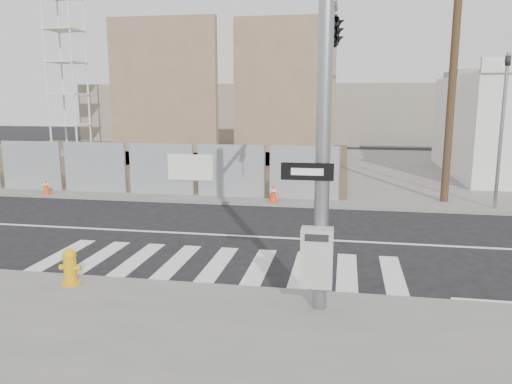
% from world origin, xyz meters
% --- Properties ---
extents(ground, '(100.00, 100.00, 0.00)m').
position_xyz_m(ground, '(0.00, 0.00, 0.00)').
color(ground, black).
rests_on(ground, ground).
extents(sidewalk_far, '(50.00, 20.00, 0.12)m').
position_xyz_m(sidewalk_far, '(0.00, 14.00, 0.06)').
color(sidewalk_far, slate).
rests_on(sidewalk_far, ground).
extents(signal_pole, '(0.96, 5.87, 7.00)m').
position_xyz_m(signal_pole, '(2.49, -2.05, 4.78)').
color(signal_pole, gray).
rests_on(signal_pole, sidewalk_near).
extents(far_signal_pole, '(0.16, 0.20, 5.60)m').
position_xyz_m(far_signal_pole, '(8.00, 4.60, 3.48)').
color(far_signal_pole, gray).
rests_on(far_signal_pole, sidewalk_far).
extents(chain_link_fence, '(24.60, 0.04, 2.00)m').
position_xyz_m(chain_link_fence, '(-10.00, 5.00, 1.12)').
color(chain_link_fence, gray).
rests_on(chain_link_fence, sidewalk_far).
extents(concrete_wall_left, '(6.00, 1.30, 8.00)m').
position_xyz_m(concrete_wall_left, '(-7.00, 13.08, 3.38)').
color(concrete_wall_left, '#7D604B').
rests_on(concrete_wall_left, sidewalk_far).
extents(concrete_wall_right, '(5.50, 1.30, 8.00)m').
position_xyz_m(concrete_wall_right, '(-0.50, 14.08, 3.38)').
color(concrete_wall_right, '#7D604B').
rests_on(concrete_wall_right, sidewalk_far).
extents(crane_tower, '(2.60, 2.60, 18.15)m').
position_xyz_m(crane_tower, '(-15.00, 17.00, 9.02)').
color(crane_tower, slate).
rests_on(crane_tower, sidewalk_far).
extents(utility_pole_right, '(1.60, 0.28, 10.00)m').
position_xyz_m(utility_pole_right, '(6.50, 5.50, 5.20)').
color(utility_pole_right, '#4B3623').
rests_on(utility_pole_right, sidewalk_far).
extents(fire_hydrant, '(0.47, 0.46, 0.75)m').
position_xyz_m(fire_hydrant, '(-2.54, -4.55, 0.49)').
color(fire_hydrant, orange).
rests_on(fire_hydrant, sidewalk_near).
extents(traffic_cone_b, '(0.36, 0.36, 0.62)m').
position_xyz_m(traffic_cone_b, '(-8.71, 4.22, 0.42)').
color(traffic_cone_b, '#EF460C').
rests_on(traffic_cone_b, sidewalk_far).
extents(traffic_cone_c, '(0.39, 0.39, 0.70)m').
position_xyz_m(traffic_cone_c, '(-6.18, 5.46, 0.46)').
color(traffic_cone_c, '#FF610D').
rests_on(traffic_cone_c, sidewalk_far).
extents(traffic_cone_d, '(0.35, 0.35, 0.67)m').
position_xyz_m(traffic_cone_d, '(0.34, 4.28, 0.45)').
color(traffic_cone_d, '#FF370D').
rests_on(traffic_cone_d, sidewalk_far).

